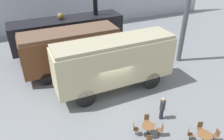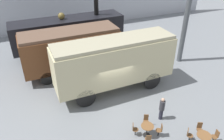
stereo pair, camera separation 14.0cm
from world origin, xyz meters
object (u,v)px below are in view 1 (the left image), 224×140
Objects in this scene: passenger_coach_wooden at (71,48)px; visitor_person at (162,108)px; cafe_table_near at (148,128)px; cafe_chair_0 at (147,120)px; cafe_table_mid at (204,137)px; passenger_coach_vintage at (115,61)px; steam_locomotive at (68,31)px.

passenger_coach_wooden is 4.84× the size of visitor_person.
passenger_coach_wooden is 9.43m from cafe_table_near.
passenger_coach_wooden reaches higher than cafe_table_near.
cafe_chair_0 is (2.34, -8.40, -1.70)m from passenger_coach_wooden.
cafe_table_near is at bearing 143.42° from cafe_table_mid.
cafe_table_near is 0.87× the size of cafe_chair_0.
passenger_coach_vintage is 11.63× the size of cafe_table_near.
steam_locomotive reaches higher than cafe_chair_0.
steam_locomotive is 14.33× the size of cafe_table_near.
passenger_coach_wooden is 9.05m from visitor_person.
cafe_table_mid is (2.48, -1.84, 0.00)m from cafe_table_near.
passenger_coach_vintage is (1.39, -8.00, 0.28)m from steam_locomotive.
passenger_coach_wooden is at bearing 113.46° from visitor_person.
steam_locomotive is 13.24m from cafe_table_near.
passenger_coach_wooden is 9.21× the size of cafe_chair_0.
passenger_coach_vintage is 4.72m from visitor_person.
cafe_chair_0 is at bearing -171.66° from visitor_person.
cafe_chair_0 is (0.33, 0.67, -0.06)m from cafe_table_near.
passenger_coach_vintage reaches higher than cafe_table_near.
cafe_table_mid is (4.49, -10.91, -1.64)m from passenger_coach_wooden.
steam_locomotive reaches higher than passenger_coach_vintage.
passenger_coach_wooden reaches higher than visitor_person.
passenger_coach_wooden is at bearing -138.07° from cafe_chair_0.
cafe_table_near is at bearing -151.44° from visitor_person.
cafe_chair_0 is at bearing 130.59° from cafe_table_mid.
visitor_person is (1.34, -4.24, -1.57)m from passenger_coach_vintage.
cafe_table_mid is (2.27, -6.93, -1.90)m from passenger_coach_vintage.
visitor_person reaches higher than cafe_chair_0.
cafe_table_near is 0.96× the size of cafe_table_mid.
passenger_coach_vintage is 7.54m from cafe_table_mid.
cafe_chair_0 is at bearing -83.08° from steam_locomotive.
visitor_person reaches higher than cafe_table_mid.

